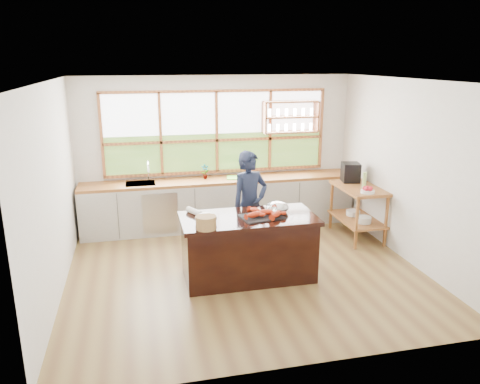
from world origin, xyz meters
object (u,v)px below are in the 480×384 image
object	(u,v)px
espresso_machine	(351,172)
wicker_basket	(206,223)
island	(248,247)
cook	(250,205)

from	to	relation	value
espresso_machine	wicker_basket	distance (m)	3.35
island	cook	distance (m)	0.85
espresso_machine	island	bearing A→B (deg)	-134.39
cook	espresso_machine	bearing A→B (deg)	1.19
cook	espresso_machine	distance (m)	2.13
island	espresso_machine	bearing A→B (deg)	33.51
island	cook	world-z (taller)	cook
island	wicker_basket	bearing A→B (deg)	-151.93
island	wicker_basket	world-z (taller)	wicker_basket
island	wicker_basket	distance (m)	0.90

